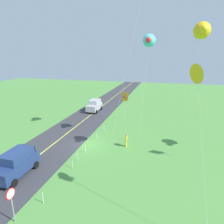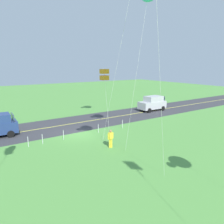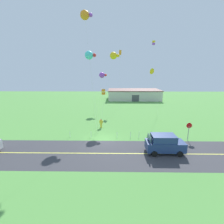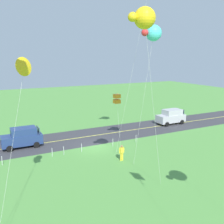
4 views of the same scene
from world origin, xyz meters
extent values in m
cube|color=#549342|center=(0.00, 0.00, -0.05)|extent=(120.00, 120.00, 0.10)
cube|color=#38383D|center=(0.00, -4.00, 0.00)|extent=(120.00, 7.00, 0.00)
cube|color=#E5E04C|center=(0.00, -4.00, 0.01)|extent=(120.00, 0.16, 0.00)
cube|color=navy|center=(7.58, -3.68, 0.89)|extent=(4.40, 1.90, 1.10)
cube|color=navy|center=(7.33, -3.68, 1.84)|extent=(2.73, 1.75, 0.80)
cube|color=#334756|center=(8.41, -3.68, 1.84)|extent=(0.10, 1.61, 0.64)
cube|color=#334756|center=(5.71, -3.68, 1.84)|extent=(0.10, 1.61, 0.60)
cylinder|color=black|center=(9.01, -2.73, 0.34)|extent=(0.68, 0.22, 0.68)
cylinder|color=black|center=(9.01, -4.63, 0.34)|extent=(0.68, 0.22, 0.68)
cylinder|color=black|center=(6.15, -2.73, 0.34)|extent=(0.68, 0.22, 0.68)
cylinder|color=black|center=(6.15, -4.63, 0.34)|extent=(0.68, 0.22, 0.68)
cube|color=#B7B7BC|center=(-14.20, -4.24, 0.89)|extent=(4.40, 1.90, 1.10)
cube|color=#B7B7BC|center=(-14.45, -4.24, 1.84)|extent=(2.73, 1.75, 0.80)
cube|color=#334756|center=(-13.37, -4.24, 1.84)|extent=(0.10, 1.62, 0.64)
cube|color=#334756|center=(-16.07, -4.24, 1.84)|extent=(0.10, 1.62, 0.60)
cylinder|color=black|center=(-12.77, -3.29, 0.34)|extent=(0.68, 0.22, 0.68)
cylinder|color=black|center=(-12.77, -5.19, 0.34)|extent=(0.68, 0.22, 0.68)
cylinder|color=black|center=(-15.63, -3.29, 0.34)|extent=(0.68, 0.22, 0.68)
cylinder|color=black|center=(-15.63, -5.19, 0.34)|extent=(0.68, 0.22, 0.68)
cylinder|color=yellow|center=(-0.75, 4.83, 0.41)|extent=(0.16, 0.16, 0.82)
cylinder|color=yellow|center=(-0.57, 4.83, 0.41)|extent=(0.16, 0.16, 0.82)
cube|color=yellow|center=(-0.66, 4.83, 1.10)|extent=(0.36, 0.22, 0.56)
cylinder|color=yellow|center=(-0.90, 4.83, 1.05)|extent=(0.10, 0.10, 0.52)
cylinder|color=yellow|center=(-0.42, 4.83, 1.05)|extent=(0.10, 0.10, 0.52)
sphere|color=#9E704C|center=(-0.66, 4.83, 1.49)|extent=(0.22, 0.22, 0.22)
cylinder|color=silver|center=(-0.41, 4.75, 3.11)|extent=(0.50, 0.17, 6.22)
cube|color=orange|center=(-0.17, 4.68, 6.47)|extent=(0.56, 0.56, 0.36)
cube|color=orange|center=(-0.17, 4.68, 5.97)|extent=(0.56, 0.56, 0.36)
cylinder|color=silver|center=(-2.05, 4.36, 8.90)|extent=(1.85, 3.29, 17.81)
cylinder|color=silver|center=(0.18, 11.01, 6.25)|extent=(2.47, 0.77, 12.50)
sphere|color=yellow|center=(1.41, 11.39, 12.50)|extent=(1.40, 1.40, 1.40)
sphere|color=yellow|center=(2.31, 11.39, 12.50)|extent=(0.60, 0.60, 0.60)
cylinder|color=silver|center=(-1.94, 6.46, 6.05)|extent=(1.42, 0.61, 12.09)
sphere|color=#4CD8D8|center=(-2.64, 6.76, 12.09)|extent=(1.40, 1.40, 1.40)
sphere|color=red|center=(-1.74, 6.76, 12.09)|extent=(0.60, 0.60, 0.60)
cylinder|color=silver|center=(9.93, 11.06, 4.78)|extent=(2.32, 1.41, 9.56)
cone|color=yellow|center=(8.78, 10.36, 9.56)|extent=(1.12, 0.86, 1.11)
cylinder|color=silver|center=(-4.91, 0.70, 0.45)|extent=(0.05, 0.05, 0.90)
cylinder|color=silver|center=(-1.78, 0.70, 0.45)|extent=(0.05, 0.05, 0.90)
cylinder|color=silver|center=(2.03, 0.70, 0.45)|extent=(0.05, 0.05, 0.90)
cylinder|color=silver|center=(4.01, 0.70, 0.45)|extent=(0.05, 0.05, 0.90)
cylinder|color=silver|center=(5.23, 0.70, 0.45)|extent=(0.05, 0.05, 0.90)
cylinder|color=silver|center=(10.01, 0.70, 0.45)|extent=(0.05, 0.05, 0.90)
camera|label=1|loc=(19.97, 8.69, 10.45)|focal=30.71mm
camera|label=2|loc=(8.49, 19.03, 6.98)|focal=33.46mm
camera|label=3|loc=(1.60, -20.38, 9.15)|focal=24.72mm
camera|label=4|loc=(11.03, 25.82, 10.11)|focal=41.37mm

